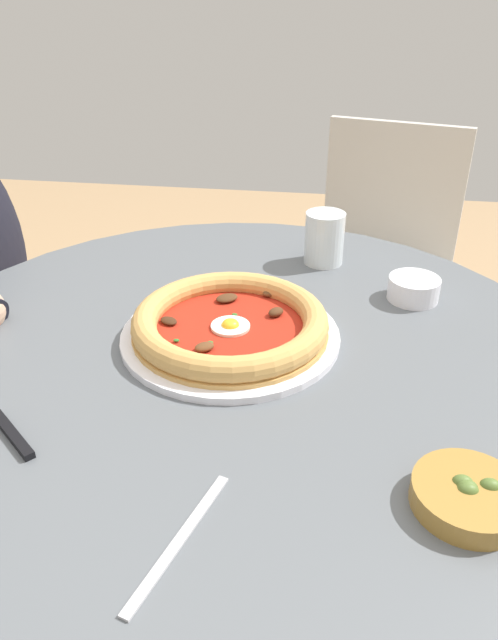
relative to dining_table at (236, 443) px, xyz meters
name	(u,v)px	position (x,y,z in m)	size (l,w,h in m)	color
dining_table	(236,443)	(0.00, 0.00, 0.00)	(0.92, 0.92, 0.76)	#565B60
pizza_on_plate	(230,326)	(-0.01, 0.02, 0.19)	(0.30, 0.30, 0.04)	white
water_glass	(324,241)	(0.10, 0.29, 0.21)	(0.07, 0.07, 0.09)	silver
steak_knife	(2,422)	(-0.23, -0.20, 0.17)	(0.17, 0.14, 0.01)	silver
ramekin_capers	(414,288)	(0.24, 0.17, 0.19)	(0.08, 0.08, 0.04)	white
olive_pan	(470,496)	(0.26, -0.24, 0.18)	(0.13, 0.11, 0.05)	olive
fork_utensil	(180,540)	(0.01, -0.32, 0.17)	(0.06, 0.16, 0.00)	#BCBCC1
cafe_chair_spare_near	(379,251)	(0.25, 0.93, -0.08)	(0.53, 0.53, 0.84)	beige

